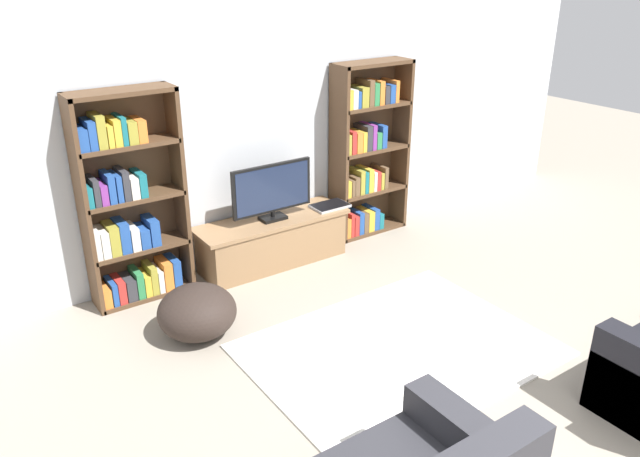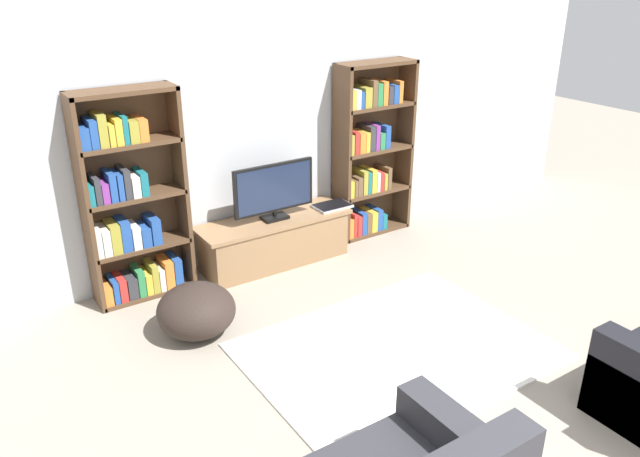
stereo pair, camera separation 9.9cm
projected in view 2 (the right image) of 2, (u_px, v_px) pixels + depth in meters
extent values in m
cube|color=silver|center=(245.00, 125.00, 5.68)|extent=(8.80, 0.06, 2.60)
cube|color=#513823|center=(85.00, 208.00, 4.92)|extent=(0.04, 0.30, 1.79)
cube|color=#513823|center=(181.00, 189.00, 5.32)|extent=(0.04, 0.30, 1.79)
cube|color=#513823|center=(130.00, 193.00, 5.22)|extent=(0.84, 0.04, 1.79)
cube|color=#513823|center=(121.00, 91.00, 4.77)|extent=(0.84, 0.30, 0.04)
cube|color=#513823|center=(146.00, 291.00, 5.47)|extent=(0.80, 0.30, 0.04)
cube|color=orange|center=(105.00, 292.00, 5.24)|extent=(0.07, 0.24, 0.16)
cube|color=#234C99|center=(113.00, 289.00, 5.27)|extent=(0.05, 0.24, 0.20)
cube|color=#B72D28|center=(120.00, 287.00, 5.30)|extent=(0.06, 0.24, 0.20)
cube|color=#333338|center=(129.00, 285.00, 5.34)|extent=(0.08, 0.24, 0.19)
cube|color=#2D7F47|center=(138.00, 280.00, 5.37)|extent=(0.06, 0.24, 0.23)
cube|color=gold|center=(146.00, 280.00, 5.41)|extent=(0.05, 0.24, 0.19)
cube|color=#9E9333|center=(152.00, 275.00, 5.43)|extent=(0.06, 0.24, 0.25)
cube|color=silver|center=(158.00, 276.00, 5.47)|extent=(0.05, 0.24, 0.20)
cube|color=orange|center=(166.00, 272.00, 5.49)|extent=(0.08, 0.24, 0.25)
cube|color=#234C99|center=(174.00, 269.00, 5.53)|extent=(0.07, 0.24, 0.26)
cube|color=#513823|center=(141.00, 245.00, 5.29)|extent=(0.80, 0.30, 0.04)
cube|color=silver|center=(96.00, 240.00, 5.04)|extent=(0.05, 0.24, 0.25)
cube|color=silver|center=(104.00, 240.00, 5.08)|extent=(0.06, 0.24, 0.22)
cube|color=#9E9333|center=(113.00, 236.00, 5.11)|extent=(0.08, 0.24, 0.25)
cube|color=#234C99|center=(123.00, 233.00, 5.15)|extent=(0.08, 0.24, 0.26)
cube|color=silver|center=(133.00, 235.00, 5.21)|extent=(0.07, 0.24, 0.20)
cube|color=#234C99|center=(143.00, 234.00, 5.25)|extent=(0.08, 0.24, 0.17)
cube|color=#234C99|center=(153.00, 229.00, 5.28)|extent=(0.08, 0.24, 0.22)
cube|color=#513823|center=(134.00, 196.00, 5.11)|extent=(0.80, 0.30, 0.04)
cube|color=#196B75|center=(88.00, 193.00, 4.88)|extent=(0.04, 0.24, 0.17)
cube|color=#333338|center=(95.00, 189.00, 4.90)|extent=(0.05, 0.24, 0.21)
cube|color=#7F338C|center=(102.00, 191.00, 4.93)|extent=(0.05, 0.24, 0.16)
cube|color=#234C99|center=(110.00, 185.00, 4.95)|extent=(0.05, 0.24, 0.23)
cube|color=#234C99|center=(117.00, 185.00, 4.99)|extent=(0.04, 0.24, 0.22)
cube|color=#333338|center=(124.00, 182.00, 5.01)|extent=(0.05, 0.24, 0.24)
cube|color=silver|center=(132.00, 184.00, 5.05)|extent=(0.07, 0.24, 0.17)
cube|color=#196B75|center=(141.00, 182.00, 5.09)|extent=(0.06, 0.24, 0.20)
cube|color=#513823|center=(128.00, 143.00, 4.93)|extent=(0.80, 0.30, 0.04)
cube|color=#234C99|center=(81.00, 137.00, 4.71)|extent=(0.07, 0.24, 0.17)
cube|color=#234C99|center=(90.00, 133.00, 4.73)|extent=(0.06, 0.24, 0.22)
cube|color=#9E9333|center=(99.00, 129.00, 4.76)|extent=(0.07, 0.24, 0.25)
cube|color=gold|center=(108.00, 133.00, 4.81)|extent=(0.04, 0.24, 0.17)
cube|color=gold|center=(115.00, 130.00, 4.83)|extent=(0.06, 0.24, 0.20)
cube|color=#196B75|center=(122.00, 128.00, 4.85)|extent=(0.04, 0.24, 0.22)
cube|color=#9E9333|center=(130.00, 130.00, 4.90)|extent=(0.07, 0.24, 0.17)
cube|color=orange|center=(140.00, 128.00, 4.93)|extent=(0.07, 0.24, 0.18)
cube|color=#513823|center=(342.00, 157.00, 6.17)|extent=(0.04, 0.30, 1.79)
cube|color=#513823|center=(404.00, 145.00, 6.57)|extent=(0.04, 0.30, 1.79)
cube|color=#513823|center=(366.00, 148.00, 6.47)|extent=(0.84, 0.04, 1.79)
cube|color=#513823|center=(377.00, 63.00, 6.02)|extent=(0.84, 0.30, 0.04)
cube|color=#513823|center=(371.00, 229.00, 6.72)|extent=(0.80, 0.30, 0.04)
cube|color=orange|center=(345.00, 226.00, 6.48)|extent=(0.06, 0.24, 0.21)
cube|color=#B72D28|center=(349.00, 223.00, 6.50)|extent=(0.04, 0.24, 0.25)
cube|color=#B72D28|center=(354.00, 223.00, 6.54)|extent=(0.05, 0.24, 0.22)
cube|color=#234C99|center=(358.00, 221.00, 6.56)|extent=(0.06, 0.24, 0.24)
cube|color=brown|center=(363.00, 221.00, 6.60)|extent=(0.06, 0.24, 0.22)
cube|color=gold|center=(368.00, 219.00, 6.63)|extent=(0.07, 0.24, 0.22)
cube|color=#234C99|center=(374.00, 217.00, 6.67)|extent=(0.06, 0.24, 0.23)
cube|color=#196B75|center=(378.00, 219.00, 6.71)|extent=(0.06, 0.24, 0.17)
cube|color=#513823|center=(372.00, 190.00, 6.54)|extent=(0.80, 0.30, 0.04)
cube|color=gold|center=(346.00, 187.00, 6.31)|extent=(0.05, 0.24, 0.17)
cube|color=brown|center=(350.00, 186.00, 6.34)|extent=(0.04, 0.24, 0.17)
cube|color=brown|center=(354.00, 184.00, 6.36)|extent=(0.06, 0.24, 0.19)
cube|color=#9E9333|center=(359.00, 181.00, 6.38)|extent=(0.05, 0.24, 0.25)
cube|color=#196B75|center=(363.00, 181.00, 6.41)|extent=(0.04, 0.24, 0.23)
cube|color=gold|center=(368.00, 179.00, 6.44)|extent=(0.06, 0.24, 0.24)
cube|color=silver|center=(372.00, 180.00, 6.47)|extent=(0.04, 0.24, 0.20)
cube|color=#B72D28|center=(376.00, 179.00, 6.50)|extent=(0.05, 0.24, 0.20)
cube|color=#9E9333|center=(379.00, 179.00, 6.53)|extent=(0.04, 0.24, 0.18)
cube|color=brown|center=(383.00, 176.00, 6.54)|extent=(0.04, 0.24, 0.23)
cube|color=#513823|center=(374.00, 149.00, 6.36)|extent=(0.80, 0.30, 0.04)
cube|color=#9E9333|center=(346.00, 143.00, 6.12)|extent=(0.04, 0.24, 0.20)
cube|color=#B72D28|center=(351.00, 141.00, 6.15)|extent=(0.05, 0.24, 0.23)
cube|color=orange|center=(356.00, 141.00, 6.19)|extent=(0.07, 0.24, 0.21)
cube|color=gold|center=(361.00, 140.00, 6.22)|extent=(0.05, 0.24, 0.20)
cube|color=#333338|center=(366.00, 137.00, 6.24)|extent=(0.07, 0.24, 0.25)
cube|color=#7F338C|center=(371.00, 136.00, 6.27)|extent=(0.05, 0.24, 0.25)
cube|color=#2D7F47|center=(376.00, 139.00, 6.32)|extent=(0.06, 0.24, 0.17)
cube|color=#234C99|center=(381.00, 135.00, 6.34)|extent=(0.06, 0.24, 0.23)
cube|color=#513823|center=(375.00, 105.00, 6.19)|extent=(0.80, 0.30, 0.04)
cube|color=gold|center=(347.00, 99.00, 5.95)|extent=(0.05, 0.24, 0.19)
cube|color=silver|center=(352.00, 98.00, 5.98)|extent=(0.06, 0.24, 0.18)
cube|color=#234C99|center=(356.00, 99.00, 6.01)|extent=(0.04, 0.24, 0.16)
cube|color=#9E9333|center=(362.00, 96.00, 6.04)|extent=(0.08, 0.24, 0.19)
cube|color=brown|center=(368.00, 92.00, 6.07)|extent=(0.06, 0.24, 0.25)
cube|color=#2D7F47|center=(373.00, 93.00, 6.10)|extent=(0.06, 0.24, 0.22)
cube|color=orange|center=(379.00, 92.00, 6.13)|extent=(0.06, 0.24, 0.23)
cube|color=#333338|center=(384.00, 94.00, 6.18)|extent=(0.06, 0.24, 0.17)
cube|color=#234C99|center=(389.00, 93.00, 6.21)|extent=(0.06, 0.24, 0.18)
cube|color=orange|center=(394.00, 90.00, 6.24)|extent=(0.04, 0.24, 0.22)
cube|color=#8E6B47|center=(275.00, 242.00, 5.94)|extent=(1.40, 0.45, 0.43)
cube|color=#8E6B47|center=(274.00, 220.00, 5.85)|extent=(1.49, 0.48, 0.04)
cube|color=black|center=(275.00, 217.00, 5.82)|extent=(0.24, 0.16, 0.03)
cylinder|color=black|center=(275.00, 213.00, 5.81)|extent=(0.04, 0.04, 0.05)
cube|color=black|center=(274.00, 188.00, 5.70)|extent=(0.81, 0.04, 0.46)
cube|color=#19233D|center=(275.00, 188.00, 5.69)|extent=(0.75, 0.00, 0.41)
cube|color=#B7B7BC|center=(332.00, 206.00, 6.10)|extent=(0.36, 0.24, 0.02)
cube|color=black|center=(332.00, 205.00, 6.09)|extent=(0.34, 0.23, 0.00)
cube|color=white|center=(397.00, 351.00, 4.65)|extent=(2.16, 1.61, 0.02)
ellipsoid|color=#2D231E|center=(196.00, 310.00, 4.81)|extent=(0.61, 0.61, 0.41)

